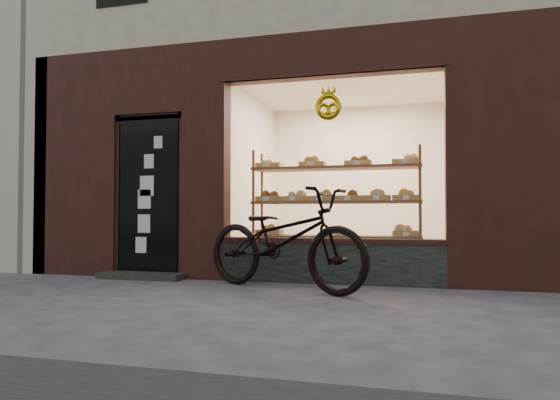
% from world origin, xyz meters
% --- Properties ---
extents(ground, '(90.00, 90.00, 0.00)m').
position_xyz_m(ground, '(0.00, 0.00, 0.00)').
color(ground, '#393942').
extents(display_shelf, '(2.20, 0.45, 1.70)m').
position_xyz_m(display_shelf, '(0.45, 2.55, 0.88)').
color(display_shelf, brown).
rests_on(display_shelf, ground).
extents(bicycle, '(2.27, 1.52, 1.13)m').
position_xyz_m(bicycle, '(0.03, 1.46, 0.56)').
color(bicycle, black).
rests_on(bicycle, ground).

